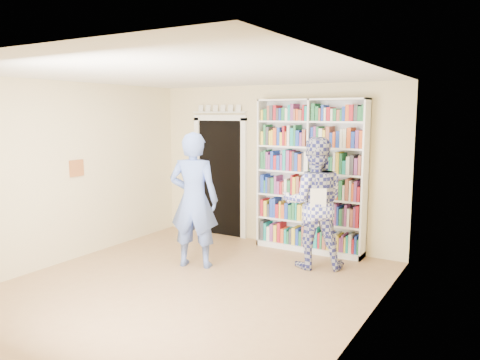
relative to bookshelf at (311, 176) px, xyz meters
The scene contains 11 objects.
floor 2.75m from the bookshelf, 106.98° to the right, with size 5.00×5.00×0.00m, color #9C714B.
ceiling 2.85m from the bookshelf, 106.98° to the right, with size 5.00×5.00×0.00m, color white.
wall_back 0.74m from the bookshelf, 167.72° to the left, with size 4.50×4.50×0.00m, color beige.
wall_left 3.78m from the bookshelf, 141.68° to the right, with size 5.00×5.00×0.00m, color beige.
wall_right 2.80m from the bookshelf, 56.79° to the right, with size 5.00×5.00×0.00m, color beige.
bookshelf is the anchor object (origin of this frame).
doorway 1.82m from the bookshelf, behind, with size 1.10×0.08×2.43m.
wall_art 3.65m from the bookshelf, 143.95° to the right, with size 0.03×0.25×0.25m, color brown.
man_blue 1.98m from the bookshelf, 126.10° to the right, with size 0.72×0.47×1.97m, color #5974C6.
man_plaid 0.86m from the bookshelf, 64.24° to the right, with size 0.92×0.72×1.90m, color navy.
paper_sheet 1.12m from the bookshelf, 62.24° to the right, with size 0.22×0.01×0.31m, color white.
Camera 1 is at (3.52, -4.62, 2.23)m, focal length 35.00 mm.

